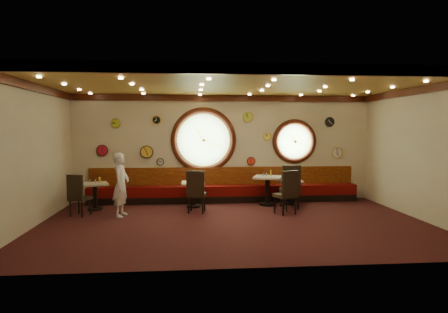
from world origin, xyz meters
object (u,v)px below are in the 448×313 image
table_a (95,193)px  condiment_b_salt (190,180)px  condiment_c_pepper (267,174)px  table_d (290,189)px  condiment_c_salt (263,174)px  condiment_c_bottle (271,173)px  condiment_a_pepper (95,181)px  waiter (121,185)px  table_b (193,191)px  chair_a (78,193)px  condiment_d_pepper (291,178)px  table_c (267,187)px  condiment_d_bottle (293,177)px  condiment_a_salt (90,181)px  condiment_a_bottle (100,180)px  chair_c (287,189)px  condiment_b_bottle (198,179)px  condiment_d_salt (285,178)px  chair_b (196,189)px  condiment_b_pepper (193,180)px  chair_d (291,184)px

table_a → condiment_b_salt: bearing=5.3°
condiment_c_pepper → table_d: bearing=5.3°
condiment_b_salt → condiment_c_salt: 2.11m
condiment_c_bottle → condiment_a_pepper: bearing=-175.5°
condiment_c_salt → waiter: bearing=-163.3°
table_b → chair_a: (-2.89, -0.94, 0.16)m
condiment_d_pepper → table_c: bearing=-175.6°
table_c → condiment_d_pepper: table_c is taller
condiment_d_bottle → condiment_a_pepper: bearing=-175.7°
condiment_a_salt → condiment_a_bottle: bearing=15.2°
chair_c → condiment_b_bottle: size_ratio=4.90×
table_d → condiment_d_salt: size_ratio=8.23×
chair_b → condiment_a_bottle: (-2.59, 0.76, 0.17)m
chair_a → condiment_c_salt: 5.02m
chair_c → condiment_d_pepper: bearing=50.1°
condiment_c_bottle → condiment_b_pepper: bearing=-174.6°
condiment_c_salt → condiment_a_pepper: (-4.63, -0.31, -0.10)m
condiment_c_salt → condiment_d_pepper: 0.82m
table_a → condiment_a_salt: (-0.13, 0.04, 0.32)m
chair_b → condiment_c_pepper: bearing=35.0°
chair_c → condiment_d_pepper: size_ratio=6.72×
chair_b → table_a: bearing=176.7°
condiment_d_salt → condiment_b_pepper: bearing=-173.8°
condiment_b_pepper → condiment_a_bottle: bearing=-179.2°
condiment_a_salt → condiment_c_salt: condiment_c_salt is taller
condiment_a_salt → condiment_c_bottle: (5.02, 0.31, 0.14)m
table_b → waiter: 2.10m
table_c → condiment_b_salt: size_ratio=9.02×
condiment_c_salt → condiment_d_bottle: condiment_c_salt is taller
chair_b → condiment_b_bottle: (0.08, 0.92, 0.15)m
condiment_b_salt → condiment_c_salt: (2.10, 0.05, 0.12)m
condiment_c_pepper → condiment_a_bottle: (-4.63, -0.17, -0.08)m
condiment_c_bottle → condiment_a_bottle: bearing=-177.1°
chair_c → condiment_b_salt: chair_c is taller
condiment_b_pepper → condiment_c_pepper: (2.10, 0.14, 0.13)m
condiment_b_bottle → table_c: bearing=-0.3°
chair_c → condiment_d_bottle: chair_c is taller
condiment_d_pepper → waiter: 4.78m
chair_b → chair_d: (2.58, 0.34, 0.05)m
chair_b → condiment_a_pepper: chair_b is taller
table_d → condiment_b_bottle: bearing=-178.4°
condiment_c_pepper → condiment_b_bottle: condiment_c_pepper is taller
condiment_d_salt → waiter: bearing=-164.0°
chair_b → condiment_d_salt: (2.61, 1.09, 0.11)m
condiment_b_pepper → condiment_c_bottle: condiment_c_bottle is taller
chair_a → condiment_b_salt: bearing=41.0°
table_b → condiment_c_bottle: (2.24, 0.20, 0.47)m
table_b → condiment_b_pepper: condiment_b_pepper is taller
table_a → condiment_a_salt: condiment_a_salt is taller
table_a → condiment_a_pepper: bearing=-45.7°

